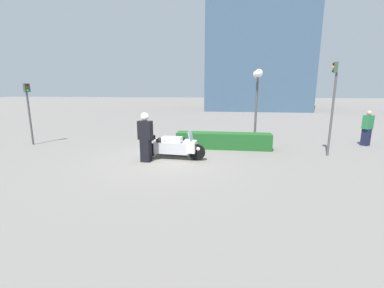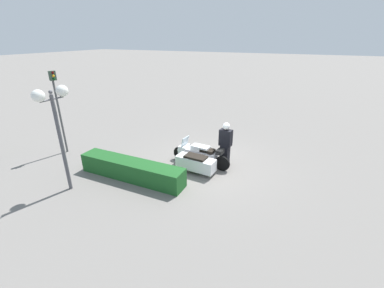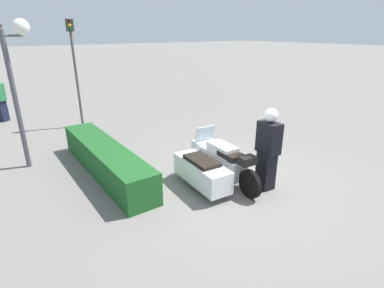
# 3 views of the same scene
# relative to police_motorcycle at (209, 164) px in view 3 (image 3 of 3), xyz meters

# --- Properties ---
(ground_plane) EXTENTS (160.00, 160.00, 0.00)m
(ground_plane) POSITION_rel_police_motorcycle_xyz_m (-0.47, -0.56, -0.46)
(ground_plane) COLOR slate
(police_motorcycle) EXTENTS (2.66, 1.35, 1.15)m
(police_motorcycle) POSITION_rel_police_motorcycle_xyz_m (0.00, 0.00, 0.00)
(police_motorcycle) COLOR black
(police_motorcycle) RESTS_ON ground
(officer_rider) EXTENTS (0.54, 0.37, 1.88)m
(officer_rider) POSITION_rel_police_motorcycle_xyz_m (-0.97, -0.88, 0.53)
(officer_rider) COLOR black
(officer_rider) RESTS_ON ground
(hedge_bush_curbside) EXTENTS (4.38, 0.77, 0.74)m
(hedge_bush_curbside) POSITION_rel_police_motorcycle_xyz_m (1.91, 1.81, -0.09)
(hedge_bush_curbside) COLOR #1E5623
(hedge_bush_curbside) RESTS_ON ground
(twin_lamp_post) EXTENTS (0.39, 1.23, 3.68)m
(twin_lamp_post) POSITION_rel_police_motorcycle_xyz_m (3.49, 3.36, 2.50)
(twin_lamp_post) COLOR #4C4C51
(twin_lamp_post) RESTS_ON ground
(traffic_light_near) EXTENTS (0.22, 0.29, 3.78)m
(traffic_light_near) POSITION_rel_police_motorcycle_xyz_m (6.27, 1.10, 1.99)
(traffic_light_near) COLOR #4C4C4C
(traffic_light_near) RESTS_ON ground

